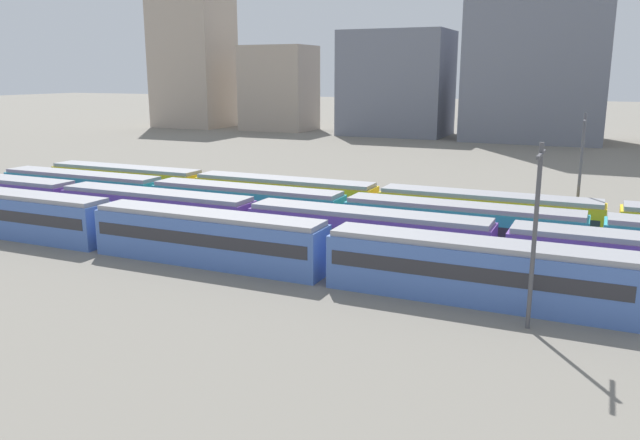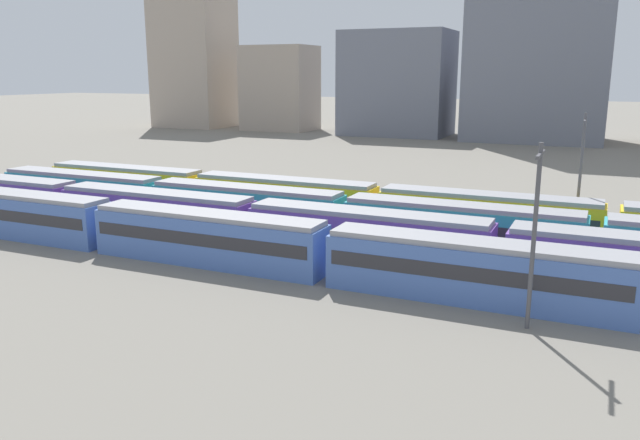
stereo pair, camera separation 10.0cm
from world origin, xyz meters
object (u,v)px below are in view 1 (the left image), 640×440
train_track_0 (474,270)px  train_track_2 (345,216)px  train_track_3 (487,215)px  train_track_1 (367,235)px  catenary_pole_1 (580,170)px  catenary_pole_0 (535,228)px

train_track_0 → train_track_2: 16.25m
train_track_0 → train_track_2: bearing=140.2°
train_track_3 → train_track_2: bearing=-153.7°
train_track_1 → train_track_2: bearing=125.9°
train_track_3 → catenary_pole_1: 8.21m
catenary_pole_1 → train_track_3: bearing=-158.2°
train_track_0 → catenary_pole_0: (3.51, -3.07, 3.63)m
train_track_0 → train_track_2: (-12.49, 10.40, 0.00)m
train_track_2 → catenary_pole_1: (17.28, 7.91, 3.80)m
train_track_2 → train_track_3: size_ratio=0.80×
catenary_pole_0 → catenary_pole_1: size_ratio=0.97×
catenary_pole_1 → train_track_2: bearing=-155.4°
train_track_1 → train_track_0: bearing=-30.8°
train_track_0 → train_track_3: bearing=97.2°
train_track_3 → catenary_pole_0: catenary_pole_0 is taller
catenary_pole_1 → catenary_pole_0: bearing=-93.4°
catenary_pole_0 → train_track_3: bearing=106.4°
catenary_pole_1 → train_track_1: bearing=-135.9°
train_track_3 → train_track_0: bearing=-82.8°
train_track_0 → catenary_pole_1: bearing=75.3°
train_track_1 → train_track_3: 12.40m
train_track_2 → catenary_pole_1: size_ratio=7.25×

